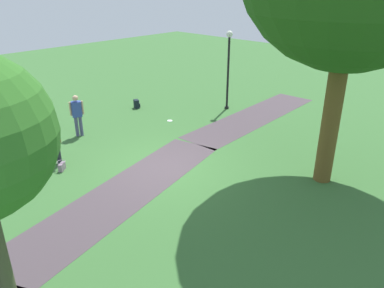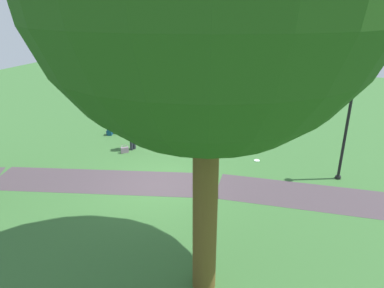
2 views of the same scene
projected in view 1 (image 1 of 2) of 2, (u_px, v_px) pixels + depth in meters
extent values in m
plane|color=#386831|center=(166.00, 167.00, 12.26)|extent=(48.00, 48.00, 0.00)
cube|color=#473B41|center=(254.00, 116.00, 16.68)|extent=(8.07, 2.16, 0.01)
cube|color=#473B41|center=(125.00, 192.00, 10.79)|extent=(8.20, 3.52, 0.01)
cylinder|color=brown|center=(332.00, 114.00, 10.64)|extent=(0.51, 0.51, 4.23)
cylinder|color=black|center=(227.00, 108.00, 17.68)|extent=(0.20, 0.20, 0.10)
cylinder|color=black|center=(228.00, 74.00, 17.04)|extent=(0.10, 0.10, 3.26)
sphere|color=white|center=(230.00, 34.00, 16.32)|extent=(0.28, 0.28, 0.28)
cylinder|color=#272934|center=(59.00, 154.00, 12.19)|extent=(0.13, 0.13, 0.84)
cylinder|color=#272934|center=(58.00, 152.00, 12.32)|extent=(0.13, 0.13, 0.84)
cube|color=red|center=(55.00, 132.00, 11.96)|extent=(0.35, 0.42, 0.63)
cylinder|color=#A67C55|center=(56.00, 133.00, 11.77)|extent=(0.08, 0.08, 0.56)
cylinder|color=#A67C55|center=(54.00, 128.00, 12.13)|extent=(0.08, 0.08, 0.56)
sphere|color=#A67C55|center=(53.00, 118.00, 11.77)|extent=(0.23, 0.23, 0.23)
cylinder|color=#494A72|center=(77.00, 126.00, 14.48)|extent=(0.13, 0.13, 0.79)
cylinder|color=#494A72|center=(81.00, 126.00, 14.53)|extent=(0.13, 0.13, 0.79)
cube|color=#33489D|center=(77.00, 109.00, 14.23)|extent=(0.43, 0.38, 0.59)
cylinder|color=tan|center=(70.00, 109.00, 14.15)|extent=(0.08, 0.08, 0.53)
cylinder|color=tan|center=(82.00, 108.00, 14.28)|extent=(0.08, 0.08, 0.53)
sphere|color=tan|center=(75.00, 98.00, 14.05)|extent=(0.21, 0.21, 0.21)
cube|color=gray|center=(62.00, 167.00, 11.99)|extent=(0.33, 0.29, 0.24)
torus|color=gray|center=(61.00, 162.00, 11.91)|extent=(0.38, 0.38, 0.02)
cube|color=black|center=(136.00, 104.00, 17.70)|extent=(0.29, 0.33, 0.40)
cube|color=#1F272C|center=(139.00, 105.00, 17.79)|extent=(0.13, 0.20, 0.18)
cylinder|color=silver|center=(170.00, 121.00, 16.17)|extent=(0.23, 0.23, 0.02)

